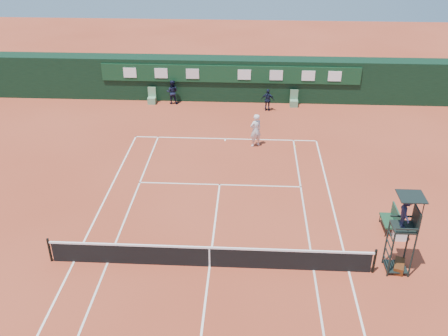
% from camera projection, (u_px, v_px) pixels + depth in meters
% --- Properties ---
extents(ground, '(90.00, 90.00, 0.00)m').
position_uv_depth(ground, '(210.00, 266.00, 19.83)').
color(ground, '#B04429').
rests_on(ground, ground).
extents(court_lines, '(11.05, 23.85, 0.01)m').
position_uv_depth(court_lines, '(210.00, 266.00, 19.83)').
color(court_lines, white).
rests_on(court_lines, ground).
extents(tennis_net, '(12.90, 0.10, 1.10)m').
position_uv_depth(tennis_net, '(209.00, 256.00, 19.59)').
color(tennis_net, black).
rests_on(tennis_net, ground).
extents(back_wall, '(40.00, 1.65, 3.00)m').
position_uv_depth(back_wall, '(230.00, 79.00, 35.52)').
color(back_wall, black).
rests_on(back_wall, ground).
extents(linesman_chair_left, '(0.55, 0.50, 1.15)m').
position_uv_depth(linesman_chair_left, '(152.00, 99.00, 35.26)').
color(linesman_chair_left, '#61956B').
rests_on(linesman_chair_left, ground).
extents(linesman_chair_right, '(0.55, 0.50, 1.15)m').
position_uv_depth(linesman_chair_right, '(294.00, 102.00, 34.78)').
color(linesman_chair_right, '#5A8A63').
rests_on(linesman_chair_right, ground).
extents(umpire_chair, '(0.96, 0.95, 3.42)m').
position_uv_depth(umpire_chair, '(405.00, 218.00, 18.48)').
color(umpire_chair, black).
rests_on(umpire_chair, ground).
extents(player_bench, '(0.56, 1.20, 1.10)m').
position_uv_depth(player_bench, '(392.00, 218.00, 21.75)').
color(player_bench, '#183D24').
rests_on(player_bench, ground).
extents(tennis_bag, '(0.62, 0.92, 0.32)m').
position_uv_depth(tennis_bag, '(399.00, 266.00, 19.60)').
color(tennis_bag, black).
rests_on(tennis_bag, ground).
extents(cooler, '(0.57, 0.57, 0.65)m').
position_uv_depth(cooler, '(401.00, 232.00, 21.33)').
color(cooler, white).
rests_on(cooler, ground).
extents(tennis_ball, '(0.07, 0.07, 0.07)m').
position_uv_depth(tennis_ball, '(296.00, 146.00, 29.28)').
color(tennis_ball, yellow).
rests_on(tennis_ball, ground).
extents(player, '(0.87, 0.79, 1.99)m').
position_uv_depth(player, '(256.00, 130.00, 28.93)').
color(player, silver).
rests_on(player, ground).
extents(ball_kid_left, '(0.85, 0.68, 1.70)m').
position_uv_depth(ball_kid_left, '(172.00, 92.00, 35.01)').
color(ball_kid_left, black).
rests_on(ball_kid_left, ground).
extents(ball_kid_right, '(0.96, 0.57, 1.54)m').
position_uv_depth(ball_kid_right, '(268.00, 100.00, 33.85)').
color(ball_kid_right, black).
rests_on(ball_kid_right, ground).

